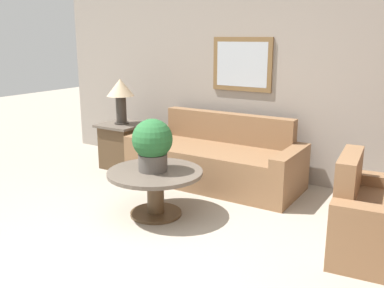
# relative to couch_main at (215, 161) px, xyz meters

# --- Properties ---
(ground_plane) EXTENTS (20.00, 20.00, 0.00)m
(ground_plane) POSITION_rel_couch_main_xyz_m (0.44, -2.44, -0.29)
(ground_plane) COLOR gray
(wall_back) EXTENTS (6.90, 0.09, 2.60)m
(wall_back) POSITION_rel_couch_main_xyz_m (0.44, 0.62, 1.01)
(wall_back) COLOR gray
(wall_back) RESTS_ON ground_plane
(couch_main) EXTENTS (2.19, 0.92, 0.86)m
(couch_main) POSITION_rel_couch_main_xyz_m (0.00, 0.00, 0.00)
(couch_main) COLOR brown
(couch_main) RESTS_ON ground_plane
(coffee_table) EXTENTS (1.00, 1.00, 0.49)m
(coffee_table) POSITION_rel_couch_main_xyz_m (-0.04, -1.23, 0.06)
(coffee_table) COLOR #4C3823
(coffee_table) RESTS_ON ground_plane
(side_table) EXTENTS (0.58, 0.58, 0.64)m
(side_table) POSITION_rel_couch_main_xyz_m (-1.47, -0.10, 0.03)
(side_table) COLOR #4C3823
(side_table) RESTS_ON ground_plane
(table_lamp) EXTENTS (0.38, 0.38, 0.63)m
(table_lamp) POSITION_rel_couch_main_xyz_m (-1.47, -0.10, 0.80)
(table_lamp) COLOR #2D2823
(table_lamp) RESTS_ON side_table
(potted_plant_on_table) EXTENTS (0.42, 0.42, 0.54)m
(potted_plant_on_table) POSITION_rel_couch_main_xyz_m (-0.06, -1.23, 0.49)
(potted_plant_on_table) COLOR #4C4742
(potted_plant_on_table) RESTS_ON coffee_table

